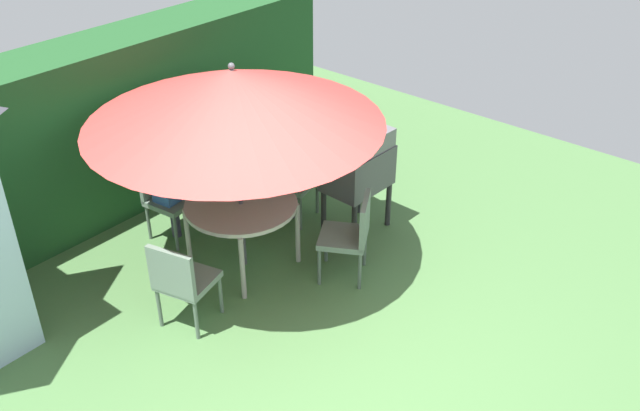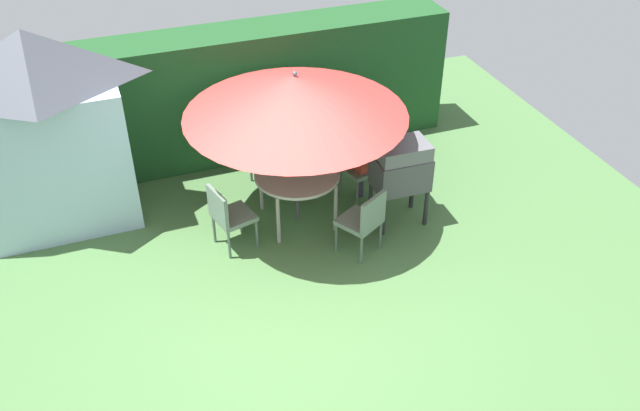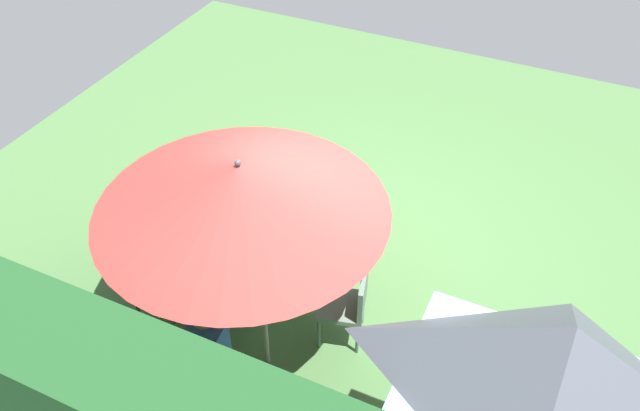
{
  "view_description": "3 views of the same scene",
  "coord_description": "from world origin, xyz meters",
  "px_view_note": "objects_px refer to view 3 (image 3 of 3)",
  "views": [
    {
      "loc": [
        -3.35,
        -2.92,
        4.31
      ],
      "look_at": [
        0.66,
        0.48,
        1.08
      ],
      "focal_mm": 39.15,
      "sensor_mm": 36.0,
      "label": 1
    },
    {
      "loc": [
        -1.74,
        -5.83,
        5.7
      ],
      "look_at": [
        0.61,
        0.57,
        0.82
      ],
      "focal_mm": 39.35,
      "sensor_mm": 36.0,
      "label": 2
    },
    {
      "loc": [
        -2.03,
        5.4,
        5.67
      ],
      "look_at": [
        0.34,
        0.34,
        0.89
      ],
      "focal_mm": 37.51,
      "sensor_mm": 36.0,
      "label": 3
    }
  ],
  "objects_px": {
    "patio_table": "(249,279)",
    "person_in_blue": "(208,343)",
    "chair_far_side": "(207,368)",
    "chair_toward_hedge": "(350,302)",
    "bbq_grill": "(172,204)",
    "patio_umbrella": "(240,189)",
    "person_in_red": "(153,256)",
    "chair_toward_house": "(250,218)",
    "chair_near_shed": "(149,272)"
  },
  "relations": [
    {
      "from": "chair_far_side",
      "to": "person_in_blue",
      "type": "relative_size",
      "value": 0.71
    },
    {
      "from": "patio_table",
      "to": "chair_near_shed",
      "type": "bearing_deg",
      "value": 12.72
    },
    {
      "from": "chair_toward_hedge",
      "to": "person_in_red",
      "type": "relative_size",
      "value": 0.71
    },
    {
      "from": "chair_far_side",
      "to": "chair_toward_hedge",
      "type": "xyz_separation_m",
      "value": [
        -0.88,
        -1.3,
        0.0
      ]
    },
    {
      "from": "chair_toward_house",
      "to": "person_in_red",
      "type": "relative_size",
      "value": 0.71
    },
    {
      "from": "patio_table",
      "to": "chair_far_side",
      "type": "height_order",
      "value": "chair_far_side"
    },
    {
      "from": "chair_toward_hedge",
      "to": "person_in_blue",
      "type": "bearing_deg",
      "value": 53.68
    },
    {
      "from": "bbq_grill",
      "to": "chair_toward_hedge",
      "type": "distance_m",
      "value": 2.3
    },
    {
      "from": "patio_table",
      "to": "chair_near_shed",
      "type": "height_order",
      "value": "chair_near_shed"
    },
    {
      "from": "bbq_grill",
      "to": "person_in_red",
      "type": "xyz_separation_m",
      "value": [
        -0.25,
        0.71,
        -0.06
      ]
    },
    {
      "from": "chair_toward_hedge",
      "to": "chair_toward_house",
      "type": "relative_size",
      "value": 1.0
    },
    {
      "from": "bbq_grill",
      "to": "chair_toward_house",
      "type": "xyz_separation_m",
      "value": [
        -0.7,
        -0.47,
        -0.33
      ]
    },
    {
      "from": "bbq_grill",
      "to": "chair_near_shed",
      "type": "height_order",
      "value": "bbq_grill"
    },
    {
      "from": "bbq_grill",
      "to": "person_in_blue",
      "type": "xyz_separation_m",
      "value": [
        -1.37,
        1.43,
        -0.06
      ]
    },
    {
      "from": "patio_umbrella",
      "to": "chair_toward_house",
      "type": "height_order",
      "value": "patio_umbrella"
    },
    {
      "from": "chair_near_shed",
      "to": "person_in_blue",
      "type": "relative_size",
      "value": 0.71
    },
    {
      "from": "chair_near_shed",
      "to": "chair_far_side",
      "type": "distance_m",
      "value": 1.45
    },
    {
      "from": "patio_umbrella",
      "to": "chair_far_side",
      "type": "xyz_separation_m",
      "value": [
        -0.13,
        1.03,
        -1.34
      ]
    },
    {
      "from": "patio_umbrella",
      "to": "chair_near_shed",
      "type": "relative_size",
      "value": 3.1
    },
    {
      "from": "patio_table",
      "to": "person_in_red",
      "type": "distance_m",
      "value": 1.04
    },
    {
      "from": "chair_near_shed",
      "to": "person_in_red",
      "type": "height_order",
      "value": "person_in_red"
    },
    {
      "from": "chair_toward_house",
      "to": "chair_near_shed",
      "type": "bearing_deg",
      "value": 65.96
    },
    {
      "from": "patio_umbrella",
      "to": "chair_toward_house",
      "type": "xyz_separation_m",
      "value": [
        0.55,
        -0.96,
        -1.34
      ]
    },
    {
      "from": "bbq_grill",
      "to": "chair_toward_house",
      "type": "bearing_deg",
      "value": -145.88
    },
    {
      "from": "patio_table",
      "to": "chair_far_side",
      "type": "xyz_separation_m",
      "value": [
        -0.13,
        1.03,
        -0.15
      ]
    },
    {
      "from": "bbq_grill",
      "to": "person_in_red",
      "type": "distance_m",
      "value": 0.76
    },
    {
      "from": "chair_toward_hedge",
      "to": "chair_toward_house",
      "type": "height_order",
      "value": "same"
    },
    {
      "from": "patio_table",
      "to": "person_in_blue",
      "type": "height_order",
      "value": "person_in_blue"
    },
    {
      "from": "person_in_red",
      "to": "patio_umbrella",
      "type": "bearing_deg",
      "value": -167.28
    },
    {
      "from": "chair_near_shed",
      "to": "chair_toward_house",
      "type": "xyz_separation_m",
      "value": [
        -0.54,
        -1.2,
        0.0
      ]
    },
    {
      "from": "person_in_red",
      "to": "chair_toward_house",
      "type": "bearing_deg",
      "value": -110.94
    },
    {
      "from": "chair_far_side",
      "to": "chair_near_shed",
      "type": "bearing_deg",
      "value": -32.73
    },
    {
      "from": "patio_umbrella",
      "to": "chair_near_shed",
      "type": "height_order",
      "value": "patio_umbrella"
    },
    {
      "from": "patio_umbrella",
      "to": "person_in_red",
      "type": "bearing_deg",
      "value": 12.72
    },
    {
      "from": "person_in_red",
      "to": "person_in_blue",
      "type": "distance_m",
      "value": 1.34
    },
    {
      "from": "patio_umbrella",
      "to": "person_in_blue",
      "type": "height_order",
      "value": "patio_umbrella"
    },
    {
      "from": "patio_table",
      "to": "patio_umbrella",
      "type": "xyz_separation_m",
      "value": [
        -0.0,
        0.0,
        1.19
      ]
    },
    {
      "from": "patio_table",
      "to": "chair_toward_hedge",
      "type": "height_order",
      "value": "chair_toward_hedge"
    },
    {
      "from": "chair_near_shed",
      "to": "chair_toward_house",
      "type": "bearing_deg",
      "value": -114.04
    },
    {
      "from": "person_in_blue",
      "to": "chair_toward_hedge",
      "type": "bearing_deg",
      "value": -126.32
    },
    {
      "from": "chair_near_shed",
      "to": "patio_umbrella",
      "type": "bearing_deg",
      "value": -167.28
    },
    {
      "from": "bbq_grill",
      "to": "patio_table",
      "type": "bearing_deg",
      "value": 158.9
    },
    {
      "from": "chair_near_shed",
      "to": "chair_toward_hedge",
      "type": "height_order",
      "value": "same"
    },
    {
      "from": "patio_umbrella",
      "to": "chair_toward_hedge",
      "type": "bearing_deg",
      "value": -165.16
    },
    {
      "from": "patio_umbrella",
      "to": "person_in_blue",
      "type": "xyz_separation_m",
      "value": [
        -0.12,
        0.95,
        -1.07
      ]
    },
    {
      "from": "chair_far_side",
      "to": "person_in_red",
      "type": "height_order",
      "value": "person_in_red"
    },
    {
      "from": "person_in_red",
      "to": "person_in_blue",
      "type": "relative_size",
      "value": 1.0
    },
    {
      "from": "bbq_grill",
      "to": "chair_near_shed",
      "type": "xyz_separation_m",
      "value": [
        -0.16,
        0.73,
        -0.33
      ]
    },
    {
      "from": "chair_near_shed",
      "to": "chair_far_side",
      "type": "height_order",
      "value": "same"
    },
    {
      "from": "patio_umbrella",
      "to": "chair_toward_hedge",
      "type": "xyz_separation_m",
      "value": [
        -1.01,
        -0.27,
        -1.34
      ]
    }
  ]
}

